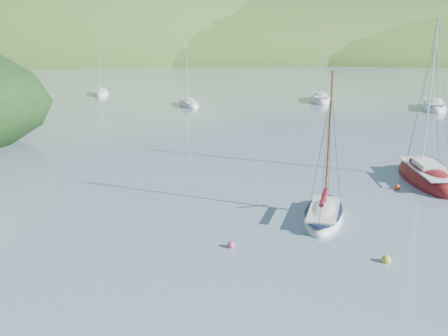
{
  "coord_description": "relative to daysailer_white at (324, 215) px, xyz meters",
  "views": [
    {
      "loc": [
        -3.25,
        -21.85,
        10.42
      ],
      "look_at": [
        -1.47,
        8.0,
        1.98
      ],
      "focal_mm": 40.0,
      "sensor_mm": 36.0,
      "label": 1
    }
  ],
  "objects": [
    {
      "name": "shoreline_hills",
      "position": [
        -13.6,
        168.33,
        -0.21
      ],
      "size": [
        690.0,
        135.0,
        56.0
      ],
      "color": "#3B5F24",
      "rests_on": "ground"
    },
    {
      "name": "mooring_buoys",
      "position": [
        1.0,
        -1.63,
        -0.09
      ],
      "size": [
        12.15,
        10.89,
        0.43
      ],
      "color": "yellow",
      "rests_on": "ground"
    },
    {
      "name": "ground",
      "position": [
        -3.93,
        -4.1,
        -0.21
      ],
      "size": [
        700.0,
        700.0,
        0.0
      ],
      "primitive_type": "plane",
      "color": "#7694A3",
      "rests_on": "ground"
    },
    {
      "name": "distant_sloop_b",
      "position": [
        11.28,
        46.07,
        -0.01
      ],
      "size": [
        4.21,
        8.73,
        11.95
      ],
      "rotation": [
        0.0,
        0.0,
        -0.16
      ],
      "color": "white",
      "rests_on": "ground"
    },
    {
      "name": "distant_sloop_d",
      "position": [
        24.61,
        38.1,
        -0.01
      ],
      "size": [
        5.88,
        9.11,
        12.28
      ],
      "rotation": [
        0.0,
        0.0,
        -0.36
      ],
      "color": "white",
      "rests_on": "ground"
    },
    {
      "name": "daysailer_white",
      "position": [
        0.0,
        0.0,
        0.0
      ],
      "size": [
        3.91,
        6.11,
        8.82
      ],
      "rotation": [
        0.0,
        0.0,
        -0.34
      ],
      "color": "white",
      "rests_on": "ground"
    },
    {
      "name": "distant_sloop_c",
      "position": [
        -22.21,
        55.62,
        -0.04
      ],
      "size": [
        3.21,
        6.97,
        9.6
      ],
      "rotation": [
        0.0,
        0.0,
        0.13
      ],
      "color": "white",
      "rests_on": "ground"
    },
    {
      "name": "sloop_red",
      "position": [
        9.02,
        6.67,
        0.02
      ],
      "size": [
        3.39,
        8.36,
        12.11
      ],
      "rotation": [
        0.0,
        0.0,
        -0.07
      ],
      "color": "maroon",
      "rests_on": "ground"
    },
    {
      "name": "distant_sloop_a",
      "position": [
        -7.96,
        42.94,
        -0.04
      ],
      "size": [
        3.72,
        6.91,
        9.36
      ],
      "rotation": [
        0.0,
        0.0,
        0.23
      ],
      "color": "white",
      "rests_on": "ground"
    }
  ]
}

